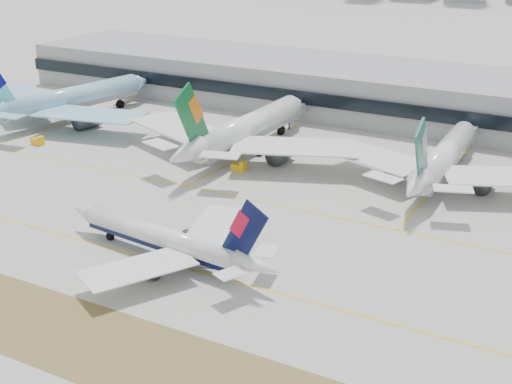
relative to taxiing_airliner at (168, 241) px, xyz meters
The scene contains 8 objects.
ground 11.68m from the taxiing_airliner, 20.21° to the left, with size 3000.00×3000.00×0.00m, color #A6A49B.
taxiing_airliner is the anchor object (origin of this frame).
widebody_korean 105.33m from the taxiing_airliner, 142.78° to the left, with size 68.38×67.78×24.78m.
widebody_eva 64.58m from the taxiing_airliner, 107.07° to the left, with size 69.94×68.16×24.92m.
widebody_cathay 73.56m from the taxiing_airliner, 63.06° to the left, with size 61.87×60.42×22.05m.
terminal 119.12m from the taxiing_airliner, 85.04° to the left, with size 280.00×43.10×15.00m.
gse_b 51.32m from the taxiing_airliner, 105.12° to the left, with size 3.55×2.00×2.60m.
gse_a 84.49m from the taxiing_airliner, 151.06° to the left, with size 3.55×2.00×2.60m.
Camera 1 is at (61.94, -100.78, 60.59)m, focal length 50.00 mm.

